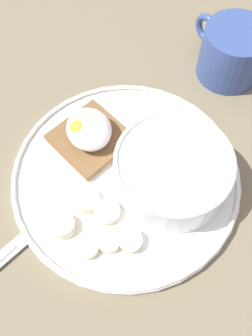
{
  "coord_description": "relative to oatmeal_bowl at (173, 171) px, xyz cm",
  "views": [
    {
      "loc": [
        19.24,
        -8.93,
        44.89
      ],
      "look_at": [
        0.0,
        0.0,
        5.0
      ],
      "focal_mm": 40.0,
      "sensor_mm": 36.0,
      "label": 1
    }
  ],
  "objects": [
    {
      "name": "banana_slice_right",
      "position": [
        0.09,
        -14.22,
        -2.16
      ],
      "size": [
        3.18,
        3.08,
        1.53
      ],
      "color": "#F1E8BF",
      "rests_on": "plate"
    },
    {
      "name": "coffee_mug",
      "position": [
        -13.14,
        16.57,
        0.1
      ],
      "size": [
        12.31,
        9.16,
        7.67
      ],
      "color": "#364C8D",
      "rests_on": "ground_plane"
    },
    {
      "name": "poached_egg",
      "position": [
        -9.6,
        -6.82,
        0.03
      ],
      "size": [
        6.32,
        5.62,
        3.59
      ],
      "color": "white",
      "rests_on": "toast_slice"
    },
    {
      "name": "banana_slice_left",
      "position": [
        3.92,
        -10.03,
        -2.27
      ],
      "size": [
        4.0,
        3.98,
        1.25
      ],
      "color": "#FCEFC2",
      "rests_on": "plate"
    },
    {
      "name": "banana_slice_inner",
      "position": [
        -1.71,
        -10.43,
        -2.3
      ],
      "size": [
        3.52,
        3.47,
        1.19
      ],
      "color": "beige",
      "rests_on": "plate"
    },
    {
      "name": "plate",
      "position": [
        -3.02,
        -4.65,
        -3.05
      ],
      "size": [
        28.72,
        28.72,
        1.6
      ],
      "color": "white",
      "rests_on": "ground_plane"
    },
    {
      "name": "oatmeal_bowl",
      "position": [
        0.0,
        0.0,
        0.0
      ],
      "size": [
        13.96,
        13.96,
        5.52
      ],
      "color": "white",
      "rests_on": "plate"
    },
    {
      "name": "toast_slice",
      "position": [
        -9.59,
        -6.73,
        -2.21
      ],
      "size": [
        11.0,
        11.0,
        1.13
      ],
      "color": "brown",
      "rests_on": "plate"
    },
    {
      "name": "banana_slice_outer",
      "position": [
        4.98,
        -7.83,
        -2.12
      ],
      "size": [
        3.7,
        3.62,
        1.64
      ],
      "color": "beige",
      "rests_on": "plate"
    },
    {
      "name": "banana_slice_back",
      "position": [
        0.67,
        -8.85,
        -2.34
      ],
      "size": [
        4.19,
        4.19,
        1.08
      ],
      "color": "beige",
      "rests_on": "plate"
    },
    {
      "name": "ground_plane",
      "position": [
        -3.02,
        -4.65,
        -4.85
      ],
      "size": [
        120.0,
        120.0,
        2.0
      ],
      "primitive_type": "cube",
      "color": "#736750",
      "rests_on": "ground"
    },
    {
      "name": "banana_slice_front",
      "position": [
        3.51,
        -12.58,
        -2.32
      ],
      "size": [
        3.24,
        3.27,
        1.12
      ],
      "color": "#F2E8B9",
      "rests_on": "plate"
    }
  ]
}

